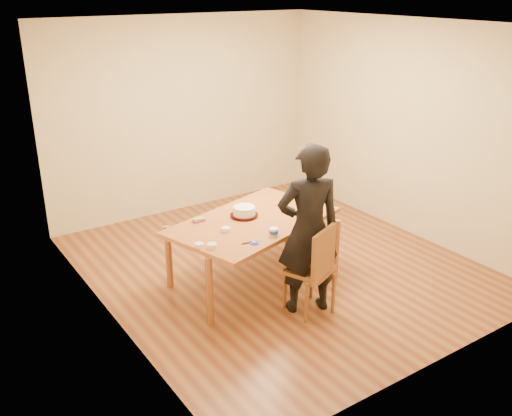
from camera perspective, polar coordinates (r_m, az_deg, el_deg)
room_shell at (r=6.47m, az=0.55°, el=6.14°), size 4.00×4.50×2.70m
dining_table at (r=6.02m, az=-0.27°, el=-1.36°), size 1.99×1.49×0.04m
dining_chair at (r=5.66m, az=5.41°, el=-6.18°), size 0.52×0.52×0.04m
cake_plate at (r=6.09m, az=-1.19°, el=-0.74°), size 0.30×0.30×0.02m
cake at (r=6.07m, az=-1.20°, el=-0.31°), size 0.24×0.24×0.08m
frosting_dome at (r=6.05m, az=-1.20°, el=0.15°), size 0.24×0.24×0.03m
frosting_tub at (r=5.63m, az=1.78°, el=-2.40°), size 0.09×0.09×0.08m
frosting_lid at (r=5.47m, az=-0.19°, el=-3.51°), size 0.09×0.09×0.01m
frosting_dollop at (r=5.47m, az=-0.19°, el=-3.38°), size 0.04×0.04×0.02m
ramekin_green at (r=5.39m, az=-4.42°, el=-3.79°), size 0.09×0.09×0.04m
ramekin_yellow at (r=5.73m, az=-3.03°, el=-2.16°), size 0.09×0.09×0.04m
ramekin_multi at (r=5.42m, az=-5.71°, el=-3.72°), size 0.08×0.08×0.04m
candy_box_pink at (r=5.99m, az=-5.72°, el=-1.27°), size 0.13×0.07×0.02m
candy_box_green at (r=5.98m, az=-5.79°, el=-1.10°), size 0.12×0.08×0.02m
spatula at (r=5.48m, az=-0.70°, el=-3.46°), size 0.16×0.02×0.01m
person at (r=5.51m, az=5.26°, el=-2.20°), size 0.73×0.60×1.73m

